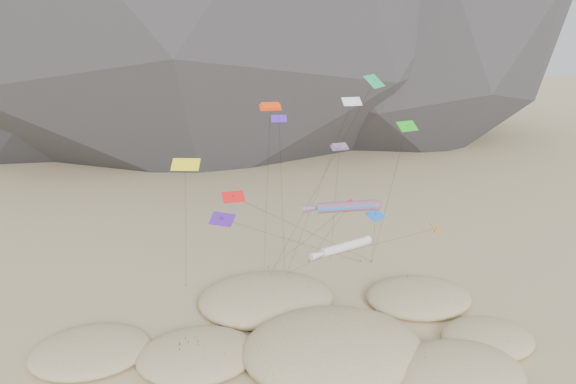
% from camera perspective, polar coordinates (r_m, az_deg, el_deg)
% --- Properties ---
extents(dunes, '(49.23, 35.49, 4.50)m').
position_cam_1_polar(dunes, '(56.54, 2.11, -15.63)').
color(dunes, '#CCB789').
rests_on(dunes, ground).
extents(dune_grass, '(39.87, 27.64, 1.42)m').
position_cam_1_polar(dune_grass, '(55.48, 4.09, -16.29)').
color(dune_grass, black).
rests_on(dune_grass, ground).
extents(kite_stakes, '(25.07, 6.91, 0.30)m').
position_cam_1_polar(kite_stakes, '(73.24, -0.29, -8.17)').
color(kite_stakes, '#3F2D1E').
rests_on(kite_stakes, ground).
extents(rainbow_tube_kite, '(7.40, 19.56, 14.61)m').
position_cam_1_polar(rainbow_tube_kite, '(55.43, 5.69, -1.50)').
color(rainbow_tube_kite, red).
rests_on(rainbow_tube_kite, ground).
extents(white_tube_kite, '(6.62, 18.33, 11.48)m').
position_cam_1_polar(white_tube_kite, '(53.35, 5.60, -5.61)').
color(white_tube_kite, silver).
rests_on(white_tube_kite, ground).
extents(orange_parafoil, '(2.38, 10.06, 23.04)m').
position_cam_1_polar(orange_parafoil, '(60.11, -1.82, 8.40)').
color(orange_parafoil, '#E33D0B').
rests_on(orange_parafoil, ground).
extents(multi_parafoil, '(4.01, 10.99, 18.67)m').
position_cam_1_polar(multi_parafoil, '(61.05, 5.24, 4.37)').
color(multi_parafoil, red).
rests_on(multi_parafoil, ground).
extents(delta_kites, '(29.06, 18.44, 25.96)m').
position_cam_1_polar(delta_kites, '(56.48, 3.47, 2.30)').
color(delta_kites, '#4E21C3').
rests_on(delta_kites, ground).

